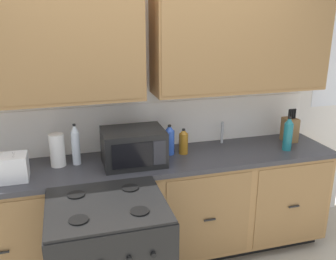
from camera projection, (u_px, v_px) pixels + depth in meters
wall_unit at (146, 64)px, 2.98m from camera, size 4.31×0.40×2.58m
counter_run at (154, 209)px, 3.17m from camera, size 3.14×0.64×0.94m
microwave at (133, 147)px, 2.91m from camera, size 0.48×0.37×0.28m
toaster at (7, 168)px, 2.62m from camera, size 0.28×0.18×0.19m
knife_block at (290, 129)px, 3.42m from camera, size 0.11×0.14×0.31m
sink_faucet at (222, 133)px, 3.37m from camera, size 0.02×0.02×0.20m
paper_towel_roll at (57, 150)px, 2.87m from camera, size 0.12×0.12×0.26m
bottle_teal at (288, 134)px, 3.19m from camera, size 0.08×0.08×0.30m
bottle_amber at (183, 142)px, 3.12m from camera, size 0.08×0.08×0.22m
bottle_blue at (169, 140)px, 3.10m from camera, size 0.08×0.08×0.26m
bottle_clear at (76, 145)px, 2.89m from camera, size 0.07×0.07×0.33m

